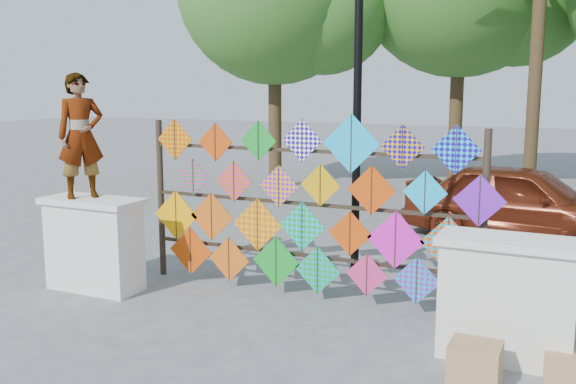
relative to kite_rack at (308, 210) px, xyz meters
The scene contains 9 objects.
ground 1.39m from the kite_rack, 96.83° to the right, with size 80.00×80.00×0.00m, color gray.
parapet_left 2.99m from the kite_rack, 161.55° to the right, with size 1.40×0.65×1.28m.
parapet_right 2.82m from the kite_rack, 19.59° to the right, with size 1.40×0.65×1.28m.
kite_rack is the anchor object (origin of this frame).
vendor_woman 3.21m from the kite_rack, 162.38° to the right, with size 0.61×0.40×1.68m, color #99999E.
sedan 5.09m from the kite_rack, 63.76° to the left, with size 1.68×4.17×1.42m, color #5E2010.
lamppost 1.98m from the kite_rack, 80.50° to the left, with size 0.28×0.28×4.46m.
cardboard_box_near 3.11m from the kite_rack, 34.50° to the right, with size 0.46×0.41×0.41m, color #AC7753.
cardboard_box_far 3.55m from the kite_rack, 20.54° to the right, with size 0.33×0.30×0.28m, color #AC7753.
Camera 1 is at (3.36, -6.80, 2.77)m, focal length 40.00 mm.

